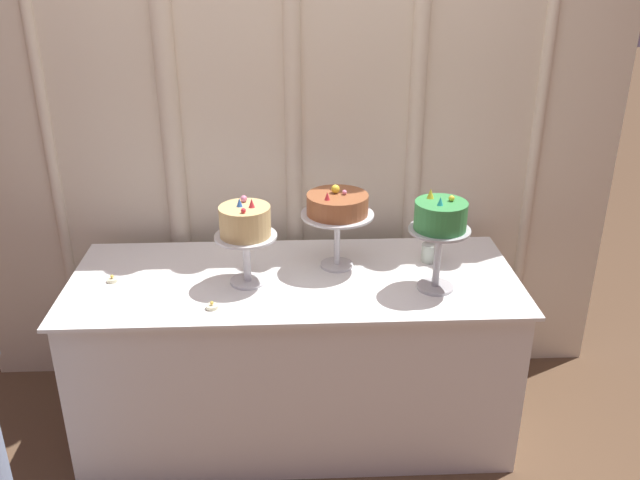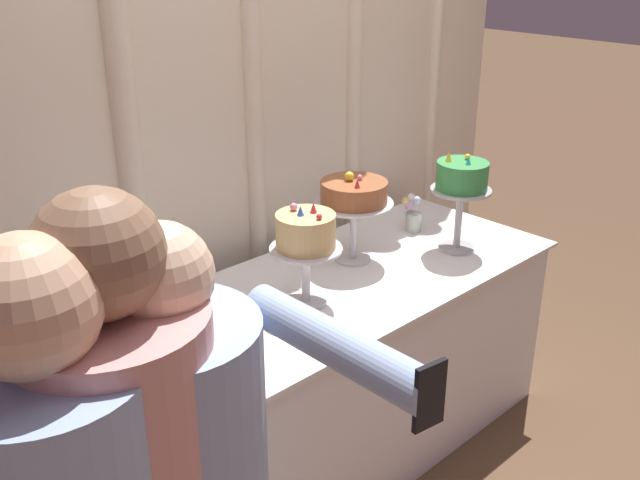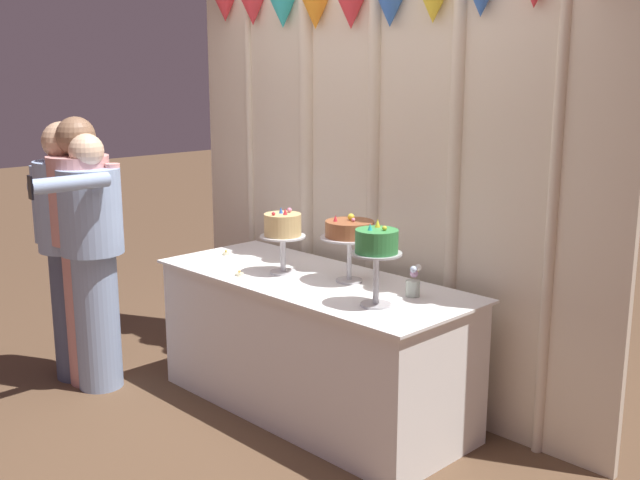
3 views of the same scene
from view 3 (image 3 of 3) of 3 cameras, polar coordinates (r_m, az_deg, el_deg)
The scene contains 12 objects.
ground_plane at distance 4.42m, azimuth -1.53°, elevation -12.83°, with size 24.00×24.00×0.00m, color brown.
draped_curtain at distance 4.45m, azimuth 3.94°, elevation 6.71°, with size 3.10×0.17×2.66m.
cake_table at distance 4.33m, azimuth -0.58°, elevation -7.79°, with size 1.89×0.77×0.78m.
cake_display_leftmost at distance 4.27m, azimuth -2.78°, elevation 0.86°, with size 0.25×0.25×0.37m.
cake_display_center at distance 4.09m, azimuth 2.20°, elevation 0.58°, with size 0.31×0.31×0.37m.
cake_display_rightmost at distance 3.67m, azimuth 4.22°, elevation -0.48°, with size 0.25×0.25×0.42m.
flower_vase at distance 3.90m, azimuth 6.95°, elevation -3.17°, with size 0.07×0.09×0.16m.
tealight_far_left at distance 4.77m, azimuth -6.99°, elevation -1.00°, with size 0.05×0.05×0.03m.
tealight_near_left at distance 4.29m, azimuth -6.01°, elevation -2.53°, with size 0.05×0.05×0.03m.
guest_man_pink_jacket at distance 4.91m, azimuth -18.12°, elevation -0.16°, with size 0.50×0.46×1.60m.
guest_man_dark_suit at distance 4.80m, azimuth -17.17°, elevation -0.16°, with size 0.50×0.50×1.63m.
guest_girl_blue_dress at distance 4.71m, azimuth -16.53°, elevation -0.98°, with size 0.53×0.63×1.54m.
Camera 3 is at (2.93, -2.71, 1.90)m, focal length 43.14 mm.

